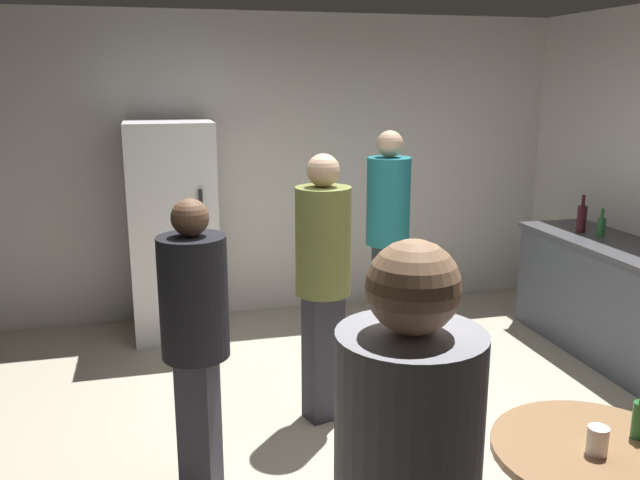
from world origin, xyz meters
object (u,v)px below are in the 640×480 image
(person_in_teal_shirt, at_px, (388,224))
(beer_bottle_green, at_px, (640,418))
(wine_bottle_on_counter, at_px, (582,218))
(foreground_table, at_px, (594,473))
(person_in_black_shirt, at_px, (195,329))
(person_in_olive_shirt, at_px, (323,269))
(beer_bottle_on_counter, at_px, (601,227))
(refrigerator, at_px, (174,231))
(plastic_cup_white, at_px, (597,441))

(person_in_teal_shirt, bearing_deg, beer_bottle_green, 29.16)
(wine_bottle_on_counter, height_order, beer_bottle_green, wine_bottle_on_counter)
(foreground_table, bearing_deg, wine_bottle_on_counter, 56.09)
(person_in_teal_shirt, distance_m, person_in_black_shirt, 2.29)
(person_in_olive_shirt, bearing_deg, wine_bottle_on_counter, 93.56)
(wine_bottle_on_counter, relative_size, foreground_table, 0.39)
(wine_bottle_on_counter, bearing_deg, person_in_black_shirt, -155.48)
(beer_bottle_on_counter, bearing_deg, person_in_olive_shirt, -164.87)
(wine_bottle_on_counter, bearing_deg, refrigerator, 164.72)
(person_in_teal_shirt, bearing_deg, person_in_black_shirt, -16.44)
(foreground_table, height_order, person_in_black_shirt, person_in_black_shirt)
(refrigerator, xyz_separation_m, person_in_black_shirt, (0.01, -2.36, 0.02))
(plastic_cup_white, xyz_separation_m, person_in_olive_shirt, (-0.60, 1.85, 0.21))
(wine_bottle_on_counter, relative_size, plastic_cup_white, 2.82)
(beer_bottle_on_counter, height_order, person_in_black_shirt, person_in_black_shirt)
(plastic_cup_white, bearing_deg, refrigerator, 111.75)
(beer_bottle_on_counter, distance_m, person_in_olive_shirt, 2.55)
(refrigerator, relative_size, foreground_table, 2.25)
(plastic_cup_white, distance_m, person_in_teal_shirt, 2.87)
(plastic_cup_white, height_order, person_in_teal_shirt, person_in_teal_shirt)
(wine_bottle_on_counter, distance_m, beer_bottle_green, 3.08)
(refrigerator, distance_m, person_in_olive_shirt, 1.93)
(beer_bottle_green, distance_m, person_in_teal_shirt, 2.80)
(foreground_table, distance_m, plastic_cup_white, 0.16)
(foreground_table, xyz_separation_m, person_in_olive_shirt, (-0.62, 1.82, 0.37))
(beer_bottle_on_counter, bearing_deg, person_in_black_shirt, -158.57)
(person_in_olive_shirt, bearing_deg, refrigerator, -170.28)
(refrigerator, xyz_separation_m, beer_bottle_green, (1.67, -3.53, -0.08))
(wine_bottle_on_counter, height_order, beer_bottle_on_counter, wine_bottle_on_counter)
(beer_bottle_green, distance_m, person_in_olive_shirt, 1.98)
(person_in_teal_shirt, relative_size, person_in_olive_shirt, 1.03)
(wine_bottle_on_counter, xyz_separation_m, beer_bottle_on_counter, (0.05, -0.19, -0.03))
(beer_bottle_green, xyz_separation_m, person_in_olive_shirt, (-0.83, 1.79, 0.18))
(refrigerator, xyz_separation_m, plastic_cup_white, (1.43, -3.59, -0.11))
(wine_bottle_on_counter, bearing_deg, foreground_table, -123.91)
(refrigerator, relative_size, beer_bottle_on_counter, 7.83)
(plastic_cup_white, bearing_deg, person_in_black_shirt, 139.16)
(refrigerator, bearing_deg, beer_bottle_on_counter, -18.04)
(foreground_table, xyz_separation_m, plastic_cup_white, (-0.02, -0.03, 0.16))
(refrigerator, distance_m, person_in_black_shirt, 2.36)
(wine_bottle_on_counter, bearing_deg, person_in_teal_shirt, 174.67)
(plastic_cup_white, bearing_deg, wine_bottle_on_counter, 56.04)
(beer_bottle_green, bearing_deg, person_in_black_shirt, 144.89)
(wine_bottle_on_counter, distance_m, person_in_olive_shirt, 2.56)
(person_in_teal_shirt, bearing_deg, refrigerator, -86.26)
(beer_bottle_green, relative_size, person_in_black_shirt, 0.15)
(wine_bottle_on_counter, relative_size, person_in_teal_shirt, 0.18)
(beer_bottle_green, bearing_deg, person_in_teal_shirt, 91.01)
(beer_bottle_on_counter, height_order, plastic_cup_white, beer_bottle_on_counter)
(person_in_teal_shirt, height_order, person_in_olive_shirt, person_in_teal_shirt)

